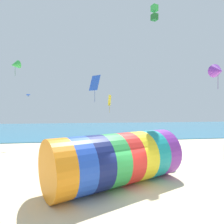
# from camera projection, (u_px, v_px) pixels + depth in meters

# --- Properties ---
(ground_plane) EXTENTS (120.00, 120.00, 0.00)m
(ground_plane) POSITION_uv_depth(u_px,v_px,m) (130.00, 192.00, 11.86)
(ground_plane) COLOR beige
(sea) EXTENTS (120.00, 40.00, 0.10)m
(sea) POSITION_uv_depth(u_px,v_px,m) (94.00, 129.00, 50.15)
(sea) COLOR teal
(sea) RESTS_ON ground
(giant_inflatable_tube) EXTENTS (9.54, 6.92, 3.34)m
(giant_inflatable_tube) POSITION_uv_depth(u_px,v_px,m) (117.00, 159.00, 12.91)
(giant_inflatable_tube) COLOR orange
(giant_inflatable_tube) RESTS_ON ground
(kite_handler) EXTENTS (0.37, 0.42, 1.70)m
(kite_handler) POSITION_uv_depth(u_px,v_px,m) (162.00, 158.00, 16.65)
(kite_handler) COLOR #726651
(kite_handler) RESTS_ON ground
(kite_purple_delta) EXTENTS (1.25, 1.43, 2.22)m
(kite_purple_delta) POSITION_uv_depth(u_px,v_px,m) (218.00, 71.00, 16.69)
(kite_purple_delta) COLOR purple
(kite_blue_diamond) EXTENTS (1.11, 1.13, 2.60)m
(kite_blue_diamond) POSITION_uv_depth(u_px,v_px,m) (95.00, 83.00, 19.06)
(kite_blue_diamond) COLOR blue
(kite_green_delta) EXTENTS (1.37, 1.39, 1.73)m
(kite_green_delta) POSITION_uv_depth(u_px,v_px,m) (15.00, 65.00, 21.35)
(kite_green_delta) COLOR green
(kite_green_box) EXTENTS (0.74, 0.74, 1.68)m
(kite_green_box) POSITION_uv_depth(u_px,v_px,m) (154.00, 13.00, 21.08)
(kite_green_box) COLOR green
(kite_blue_parafoil) EXTENTS (0.68, 0.44, 0.33)m
(kite_blue_parafoil) POSITION_uv_depth(u_px,v_px,m) (28.00, 95.00, 26.97)
(kite_blue_parafoil) COLOR blue
(kite_yellow_diamond) EXTENTS (0.57, 0.94, 2.37)m
(kite_yellow_diamond) POSITION_uv_depth(u_px,v_px,m) (110.00, 101.00, 26.41)
(kite_yellow_diamond) COLOR yellow
(bystander_mid_beach) EXTENTS (0.39, 0.27, 1.68)m
(bystander_mid_beach) POSITION_uv_depth(u_px,v_px,m) (85.00, 147.00, 21.11)
(bystander_mid_beach) COLOR #726651
(bystander_mid_beach) RESTS_ON ground
(cooler_box) EXTENTS (0.62, 0.55, 0.36)m
(cooler_box) POSITION_uv_depth(u_px,v_px,m) (172.00, 169.00, 15.76)
(cooler_box) COLOR #2659B2
(cooler_box) RESTS_ON ground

